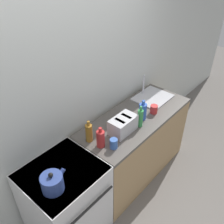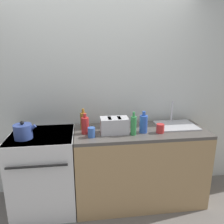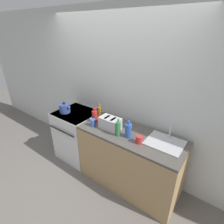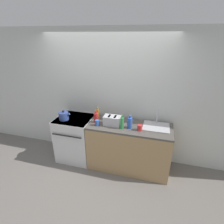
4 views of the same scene
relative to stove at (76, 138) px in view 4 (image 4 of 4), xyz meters
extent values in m
plane|color=slate|center=(0.58, -0.32, -0.48)|extent=(12.00, 12.00, 0.00)
cube|color=silver|center=(0.58, 0.38, 0.82)|extent=(8.00, 0.05, 2.60)
cube|color=silver|center=(0.00, 0.00, -0.01)|extent=(0.70, 0.64, 0.93)
cube|color=black|center=(0.00, 0.00, 0.44)|extent=(0.69, 0.63, 0.02)
cylinder|color=black|center=(-0.16, -0.14, 0.45)|extent=(0.21, 0.21, 0.01)
cylinder|color=black|center=(0.16, -0.14, 0.45)|extent=(0.21, 0.21, 0.01)
cylinder|color=black|center=(-0.16, 0.14, 0.45)|extent=(0.21, 0.21, 0.01)
cylinder|color=black|center=(0.16, 0.14, 0.45)|extent=(0.21, 0.21, 0.01)
cylinder|color=black|center=(0.00, -0.35, 0.25)|extent=(0.60, 0.02, 0.02)
cube|color=tan|center=(1.13, -0.01, -0.03)|extent=(1.53, 0.62, 0.89)
cube|color=#514C47|center=(1.13, -0.01, 0.43)|extent=(1.53, 0.62, 0.04)
cylinder|color=#33478C|center=(-0.16, -0.10, 0.53)|extent=(0.19, 0.19, 0.15)
sphere|color=black|center=(-0.16, -0.10, 0.63)|extent=(0.04, 0.04, 0.04)
cylinder|color=#33478C|center=(-0.07, -0.10, 0.56)|extent=(0.11, 0.04, 0.09)
cube|color=#BCBCC1|center=(0.81, -0.06, 0.54)|extent=(0.31, 0.18, 0.18)
cube|color=black|center=(0.75, -0.06, 0.63)|extent=(0.04, 0.13, 0.01)
cube|color=black|center=(0.86, -0.06, 0.63)|extent=(0.04, 0.13, 0.01)
cube|color=#B7B7BC|center=(1.59, 0.07, 0.46)|extent=(0.47, 0.39, 0.01)
cylinder|color=silver|center=(1.59, 0.22, 0.59)|extent=(0.02, 0.02, 0.28)
cylinder|color=#338C47|center=(1.01, -0.15, 0.56)|extent=(0.06, 0.06, 0.21)
cylinder|color=#338C47|center=(1.01, -0.15, 0.69)|extent=(0.03, 0.03, 0.05)
cylinder|color=#2D56B7|center=(1.13, -0.09, 0.55)|extent=(0.09, 0.09, 0.20)
cylinder|color=#2D56B7|center=(1.13, -0.09, 0.67)|extent=(0.04, 0.04, 0.05)
cylinder|color=#B72828|center=(0.48, -0.04, 0.54)|extent=(0.08, 0.08, 0.18)
cylinder|color=#B72828|center=(0.48, -0.04, 0.66)|extent=(0.03, 0.03, 0.05)
cylinder|color=#9E6B23|center=(0.47, 0.10, 0.55)|extent=(0.07, 0.07, 0.20)
cylinder|color=#9E6B23|center=(0.47, 0.10, 0.68)|extent=(0.03, 0.03, 0.05)
cylinder|color=red|center=(1.32, -0.12, 0.50)|extent=(0.09, 0.09, 0.10)
cylinder|color=#3860B2|center=(0.55, -0.16, 0.51)|extent=(0.08, 0.08, 0.11)
camera|label=1|loc=(-0.85, -1.34, 2.19)|focal=40.00mm
camera|label=2|loc=(0.48, -2.34, 1.34)|focal=35.00mm
camera|label=3|loc=(2.15, -1.82, 1.80)|focal=28.00mm
camera|label=4|loc=(1.56, -2.81, 1.98)|focal=28.00mm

